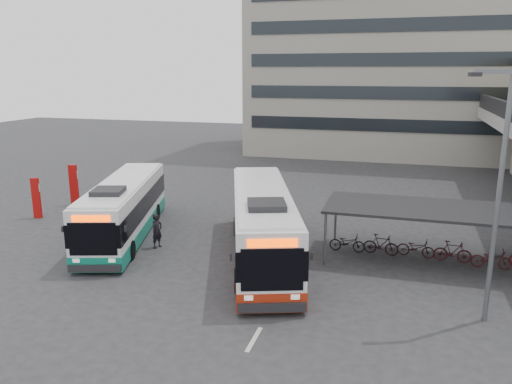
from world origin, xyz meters
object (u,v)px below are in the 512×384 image
(bus_teal, at_px, (125,209))
(pedestrian, at_px, (157,231))
(lamp_post, at_px, (497,184))
(bus_main, at_px, (262,225))

(bus_teal, xyz_separation_m, pedestrian, (2.47, -1.17, -0.63))
(bus_teal, distance_m, lamp_post, 17.90)
(bus_teal, height_order, pedestrian, bus_teal)
(pedestrian, xyz_separation_m, lamp_post, (14.45, -3.56, 4.07))
(bus_teal, bearing_deg, lamp_post, -32.55)
(bus_main, xyz_separation_m, lamp_post, (9.08, -3.68, 3.31))
(bus_main, bearing_deg, bus_teal, 153.28)
(bus_main, relative_size, pedestrian, 6.95)
(bus_main, height_order, bus_teal, bus_main)
(lamp_post, bearing_deg, bus_main, 136.79)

